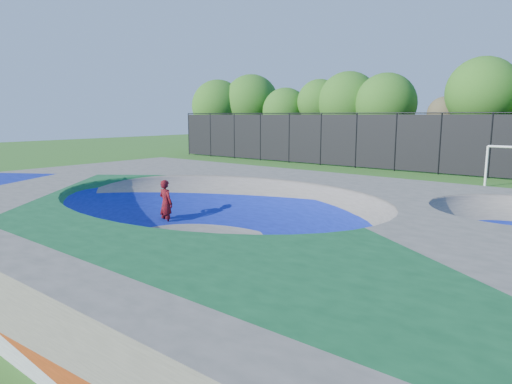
# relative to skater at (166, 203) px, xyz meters

# --- Properties ---
(ground) EXTENTS (120.00, 120.00, 0.00)m
(ground) POSITION_rel_skater_xyz_m (2.81, -0.43, -0.83)
(ground) COLOR #295E1A
(ground) RESTS_ON ground
(skate_deck) EXTENTS (22.00, 14.00, 1.50)m
(skate_deck) POSITION_rel_skater_xyz_m (2.81, -0.43, -0.08)
(skate_deck) COLOR gray
(skate_deck) RESTS_ON ground
(skater) EXTENTS (0.62, 0.42, 1.66)m
(skater) POSITION_rel_skater_xyz_m (0.00, 0.00, 0.00)
(skater) COLOR #A80D17
(skater) RESTS_ON ground
(skateboard) EXTENTS (0.81, 0.36, 0.05)m
(skateboard) POSITION_rel_skater_xyz_m (0.00, 0.00, -0.80)
(skateboard) COLOR black
(skateboard) RESTS_ON ground
(fence) EXTENTS (48.09, 0.09, 4.04)m
(fence) POSITION_rel_skater_xyz_m (2.81, 20.57, 1.27)
(fence) COLOR black
(fence) RESTS_ON ground
(treeline) EXTENTS (53.05, 7.31, 8.19)m
(treeline) POSITION_rel_skater_xyz_m (2.88, 25.61, 4.11)
(treeline) COLOR #412B20
(treeline) RESTS_ON ground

